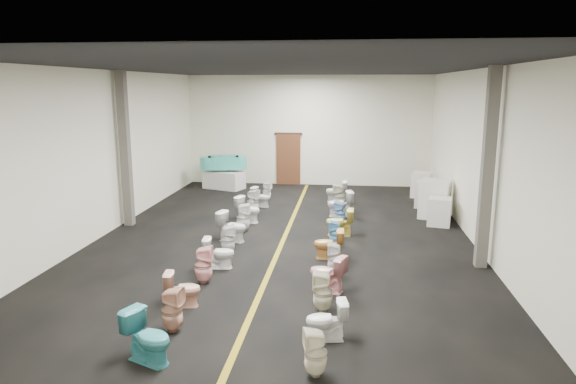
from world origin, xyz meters
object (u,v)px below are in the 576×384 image
Objects in this scene: display_table at (224,180)px; toilet_right_8 at (340,213)px; toilet_left_10 at (261,197)px; toilet_right_3 at (327,273)px; toilet_right_10 at (339,197)px; toilet_right_11 at (337,191)px; toilet_right_7 at (340,222)px; toilet_left_4 at (219,253)px; toilet_left_6 at (232,227)px; toilet_left_2 at (183,289)px; toilet_left_7 at (243,217)px; toilet_right_5 at (329,244)px; toilet_right_1 at (326,320)px; toilet_right_9 at (340,204)px; appliance_crate_c at (428,194)px; toilet_left_1 at (172,310)px; toilet_left_11 at (267,191)px; toilet_left_3 at (203,265)px; toilet_left_9 at (253,202)px; bathtub at (224,162)px; toilet_right_4 at (335,259)px; appliance_crate_a at (439,212)px; toilet_right_0 at (316,353)px; toilet_left_8 at (248,209)px; toilet_right_2 at (323,292)px; appliance_crate_d at (421,185)px; toilet_left_0 at (148,337)px; toilet_right_6 at (335,234)px; toilet_left_5 at (228,240)px; appliance_crate_b at (435,199)px.

toilet_right_8 is (4.76, -5.00, 0.00)m from display_table.
toilet_left_10 is 7.58m from toilet_right_3.
toilet_right_11 is at bearing -164.93° from toilet_right_10.
toilet_right_11 is (-0.19, 4.18, 0.01)m from toilet_right_7.
toilet_left_6 is at bearing -0.81° from toilet_left_4.
toilet_left_2 is 4.15m from toilet_left_6.
toilet_right_5 is (2.50, -2.06, -0.05)m from toilet_left_7.
toilet_right_1 is 0.84× the size of toilet_right_9.
display_table is at bearing 163.05° from appliance_crate_c.
toilet_right_1 is (2.63, -6.10, -0.07)m from toilet_left_7.
toilet_left_1 is 10.20m from toilet_left_11.
toilet_right_7 is (2.70, -4.17, 0.04)m from toilet_left_11.
toilet_left_10 is at bearing 14.55° from toilet_left_6.
toilet_left_3 is 8.43m from toilet_right_11.
appliance_crate_c reaches higher than toilet_left_6.
appliance_crate_c is 11.29m from toilet_left_1.
toilet_left_9 is at bearing -168.87° from toilet_left_11.
bathtub is 2.68× the size of toilet_left_11.
appliance_crate_a is at bearing 144.75° from toilet_right_4.
toilet_right_5 reaches higher than display_table.
toilet_right_0 is at bearing -0.57° from toilet_right_7.
toilet_right_11 is (2.59, 3.06, -0.00)m from toilet_left_8.
toilet_right_11 is at bearing -176.32° from toilet_right_7.
toilet_left_9 is (1.93, -4.00, -0.67)m from bathtub.
appliance_crate_a is 9.08m from toilet_right_0.
toilet_left_11 is 0.93× the size of toilet_right_5.
toilet_left_1 is 2.68m from toilet_right_2.
appliance_crate_d is 1.29× the size of toilet_right_5.
toilet_right_1 is at bearing -140.96° from toilet_left_8.
toilet_left_0 is 2.79m from toilet_right_1.
toilet_right_8 is at bearing -178.61° from toilet_right_6.
toilet_right_3 is at bearing -111.66° from appliance_crate_c.
toilet_left_6 is (-0.15, 5.17, 0.01)m from toilet_left_1.
bathtub is at bearing -8.07° from toilet_left_5.
appliance_crate_c reaches higher than toilet_right_8.
toilet_left_4 is 7.50m from toilet_right_11.
bathtub is 10.20m from toilet_left_3.
toilet_left_11 is (-5.61, -1.19, -0.13)m from appliance_crate_d.
appliance_crate_a is 6.25m from toilet_left_11.
toilet_right_6 is at bearing -119.36° from toilet_left_9.
toilet_right_4 is 0.83× the size of toilet_right_10.
toilet_right_6 is (0.08, 2.95, -0.04)m from toilet_right_3.
toilet_left_4 is 3.94m from toilet_right_7.
appliance_crate_b reaches higher than toilet_right_8.
appliance_crate_b is 1.76× the size of toilet_left_10.
toilet_left_11 is (-5.61, 1.83, -0.26)m from appliance_crate_b.
toilet_right_5 is (-0.05, 1.99, -0.02)m from toilet_right_3.
toilet_left_8 is 4.03m from toilet_right_5.
bathtub is at bearing 31.27° from toilet_left_6.
toilet_left_7 is at bearing -4.22° from toilet_left_4.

